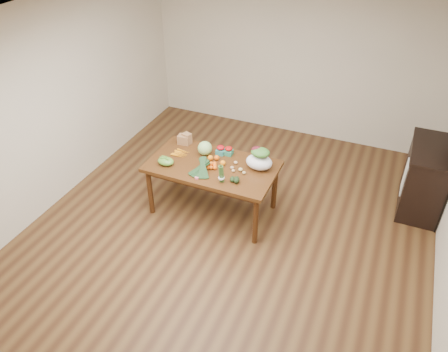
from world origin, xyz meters
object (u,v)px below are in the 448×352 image
at_px(cabbage, 205,148).
at_px(asparagus_bundle, 221,174).
at_px(paper_bag, 184,139).
at_px(dining_table, 213,188).
at_px(cabinet, 424,178).
at_px(kale_bunch, 200,169).
at_px(salad_bag, 259,160).
at_px(mandarin_cluster, 211,164).

relative_size(cabbage, asparagus_bundle, 0.77).
bearing_deg(paper_bag, dining_table, -29.95).
distance_m(cabinet, kale_bunch, 3.04).
bearing_deg(asparagus_bundle, kale_bunch, 171.44).
height_order(cabinet, paper_bag, cabinet).
bearing_deg(cabinet, asparagus_bundle, -147.08).
xyz_separation_m(paper_bag, salad_bag, (1.16, -0.18, 0.05)).
relative_size(dining_table, mandarin_cluster, 9.21).
bearing_deg(asparagus_bundle, paper_bag, 142.94).
relative_size(cabinet, paper_bag, 4.62).
height_order(cabinet, kale_bunch, cabinet).
bearing_deg(dining_table, asparagus_bundle, -49.52).
height_order(paper_bag, salad_bag, salad_bag).
height_order(cabinet, cabbage, cabbage).
bearing_deg(cabinet, cabbage, -159.98).
bearing_deg(paper_bag, kale_bunch, -48.34).
bearing_deg(paper_bag, cabinet, 15.37).
height_order(cabinet, mandarin_cluster, cabinet).
distance_m(dining_table, kale_bunch, 0.53).
relative_size(cabinet, salad_bag, 2.99).
bearing_deg(cabinet, kale_bunch, -151.06).
distance_m(cabbage, mandarin_cluster, 0.33).
distance_m(dining_table, salad_bag, 0.79).
height_order(dining_table, cabinet, cabinet).
relative_size(paper_bag, salad_bag, 0.65).
xyz_separation_m(cabbage, mandarin_cluster, (0.20, -0.25, -0.05)).
bearing_deg(mandarin_cluster, asparagus_bundle, -44.60).
distance_m(kale_bunch, asparagus_bundle, 0.32).
distance_m(cabinet, cabbage, 2.99).
distance_m(paper_bag, kale_bunch, 0.79).
height_order(cabbage, mandarin_cluster, cabbage).
height_order(paper_bag, cabbage, cabbage).
bearing_deg(kale_bunch, paper_bag, 132.02).
distance_m(mandarin_cluster, kale_bunch, 0.21).
height_order(mandarin_cluster, asparagus_bundle, asparagus_bundle).
xyz_separation_m(dining_table, salad_bag, (0.58, 0.16, 0.51)).
distance_m(cabbage, salad_bag, 0.77).
height_order(dining_table, paper_bag, paper_bag).
bearing_deg(paper_bag, mandarin_cluster, -33.87).
bearing_deg(kale_bunch, asparagus_bundle, -8.56).
bearing_deg(paper_bag, asparagus_bundle, -37.43).
relative_size(dining_table, paper_bag, 7.51).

